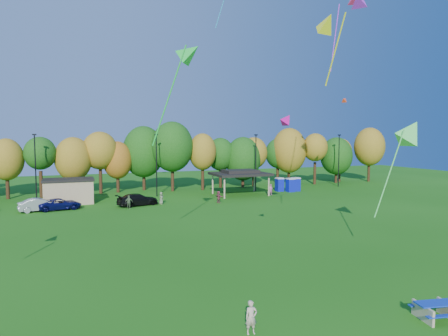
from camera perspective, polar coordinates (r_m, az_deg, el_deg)
name	(u,v)px	position (r m, az deg, el deg)	size (l,w,h in m)	color
ground	(275,307)	(21.86, 7.31, -19.08)	(160.00, 160.00, 0.00)	#19600F
tree_line	(130,155)	(63.76, -13.28, 1.86)	(93.57, 10.55, 11.15)	black
lamp_posts	(156,163)	(58.88, -9.62, 0.71)	(64.50, 0.25, 9.09)	black
utility_building	(69,191)	(56.06, -21.29, -3.07)	(6.30, 4.30, 3.25)	tan
pavilion	(240,173)	(59.73, 2.34, -0.78)	(8.20, 6.20, 3.77)	tan
porta_potties	(289,184)	(64.56, 9.21, -2.34)	(3.75, 2.29, 2.18)	#0E1AB7
picnic_table	(436,310)	(22.63, 28.00, -17.43)	(2.16, 1.91, 0.82)	tan
kite_flyer	(251,317)	(18.87, 3.91, -20.52)	(0.55, 0.36, 1.50)	#C9AE96
car_b	(40,205)	(51.59, -24.81, -4.79)	(1.63, 4.68, 1.54)	#9C9DA2
car_c	(60,204)	(51.73, -22.41, -4.79)	(2.26, 4.90, 1.36)	#0D0F4E
car_d	(138,200)	(51.87, -12.22, -4.43)	(2.14, 5.26, 1.53)	black
far_person_0	(271,190)	(59.75, 6.71, -3.12)	(0.61, 0.40, 1.67)	#C45C9F
far_person_2	(129,202)	(49.96, -13.41, -4.75)	(0.93, 0.39, 1.59)	#658752
far_person_3	(161,198)	(52.29, -8.95, -4.28)	(0.78, 0.51, 1.59)	#6C7D55
far_person_5	(219,197)	(52.74, -0.77, -4.15)	(1.47, 0.47, 1.59)	#983F53
kite_1	(190,54)	(29.05, -4.90, 15.95)	(4.24, 3.06, 7.56)	green
kite_3	(287,119)	(26.07, 8.95, 6.89)	(1.19, 0.95, 1.07)	#C40A7E
kite_5	(410,132)	(33.95, 25.06, 4.68)	(4.88, 2.40, 7.90)	#4CD956
kite_6	(327,23)	(31.57, 14.44, 19.38)	(1.92, 3.55, 5.66)	yellow
kite_11	(360,0)	(46.61, 18.81, 21.74)	(4.64, 3.91, 8.65)	#B22AE3
kite_13	(345,100)	(57.32, 16.86, 9.31)	(1.40, 1.31, 1.14)	#F03D1C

